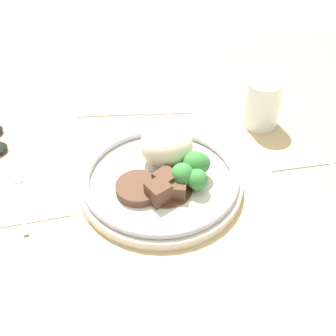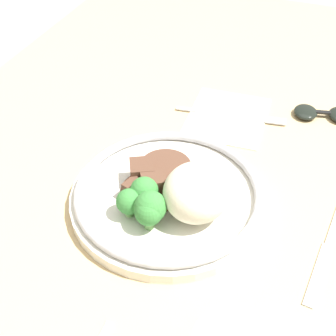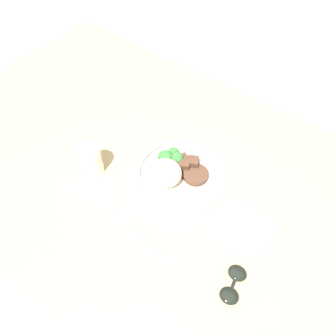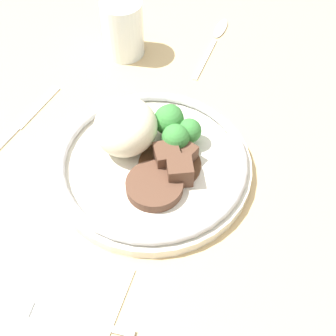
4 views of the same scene
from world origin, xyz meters
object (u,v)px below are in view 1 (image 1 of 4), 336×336
Objects in this scene: juice_glass at (262,106)px; knife at (139,113)px; fork at (19,185)px; plate at (164,174)px.

juice_glass is 0.41× the size of knife.
juice_glass is 0.50× the size of fork.
fork is 0.27m from knife.
juice_glass is at bearing 31.94° from plate.
fork is at bearing 170.06° from plate.
juice_glass is at bearing -85.82° from fork.
knife is at bearing 93.22° from plate.
plate reaches higher than fork.
juice_glass is at bearing -12.28° from knife.
knife is at bearing -60.49° from fork.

